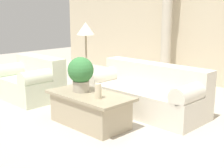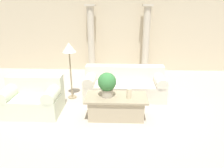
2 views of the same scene
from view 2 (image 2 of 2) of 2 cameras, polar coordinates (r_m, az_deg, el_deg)
The scene contains 10 objects.
ground_plane at distance 5.21m, azimuth 2.17°, elevation -5.98°, with size 16.00×16.00×0.00m, color #BCB2A3.
wall_back at distance 7.77m, azimuth 2.44°, elevation 15.19°, with size 10.00×0.06×3.20m.
sofa_long at distance 5.65m, azimuth 3.29°, elevation -0.24°, with size 2.04×0.86×0.78m.
loveseat at distance 5.17m, azimuth -19.97°, elevation -3.40°, with size 1.24×0.86×0.78m.
coffee_table at distance 4.70m, azimuth 1.10°, elevation -5.83°, with size 1.30×0.67×0.47m.
potted_plant at distance 4.50m, azimuth -1.31°, elevation 0.15°, with size 0.38×0.38×0.52m.
pillar_candle at distance 4.49m, azimuth 4.46°, elevation -2.48°, with size 0.09×0.09×0.21m.
floor_lamp at distance 5.41m, azimuth -11.12°, elevation 8.31°, with size 0.34×0.34×1.43m.
column_left at distance 7.55m, azimuth -5.47°, elevation 11.61°, with size 0.33×0.33×2.27m.
column_right at distance 7.53m, azimuth 8.87°, elevation 11.43°, with size 0.33×0.33×2.27m.
Camera 2 is at (-0.01, -4.66, 2.33)m, focal length 35.00 mm.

